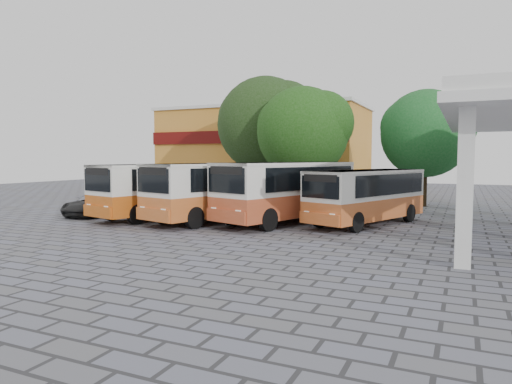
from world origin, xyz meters
The scene contains 10 objects.
ground centered at (0.00, 0.00, 0.00)m, with size 90.00×90.00×0.00m, color #5B5B5F.
shophouse_block centered at (-11.00, 25.99, 4.16)m, with size 20.40×10.40×8.30m.
bus_far_left centered at (-7.01, 3.30, 1.68)m, with size 4.43×8.49×2.90m.
bus_centre_left centered at (-3.67, 3.37, 1.71)m, with size 4.65×8.70×2.96m.
bus_centre_right centered at (-0.20, 4.20, 1.74)m, with size 5.07×8.90×3.01m.
bus_far_right centered at (3.55, 5.13, 1.53)m, with size 4.72×7.86×2.65m.
tree_left centered at (-6.41, 16.03, 6.08)m, with size 7.90×7.53×9.59m.
tree_middle centered at (-2.34, 13.00, 5.20)m, with size 6.61×6.29×8.14m.
tree_right centered at (5.46, 15.23, 5.04)m, with size 6.10×5.81×7.75m.
parked_car centered at (-11.16, 2.44, 0.61)m, with size 2.03×4.41×1.23m, color black.
Camera 1 is at (7.83, -17.07, 3.23)m, focal length 32.00 mm.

